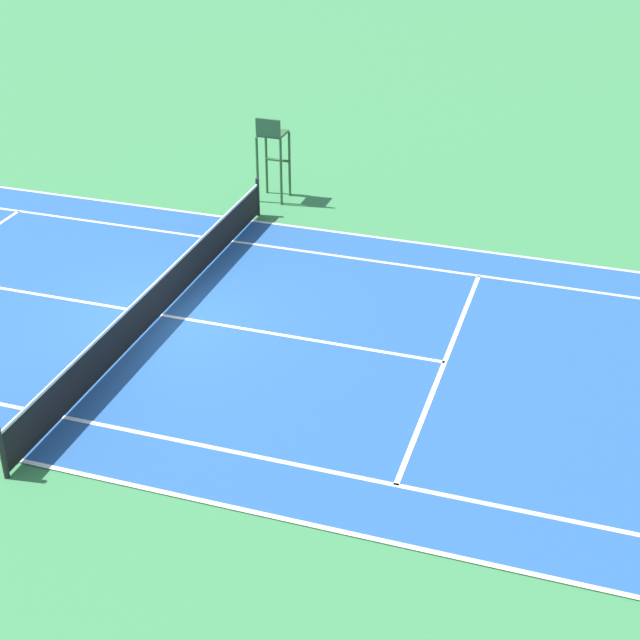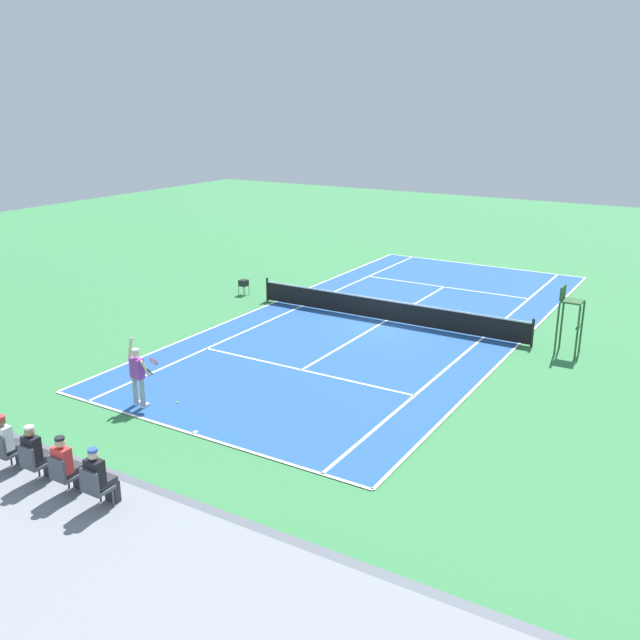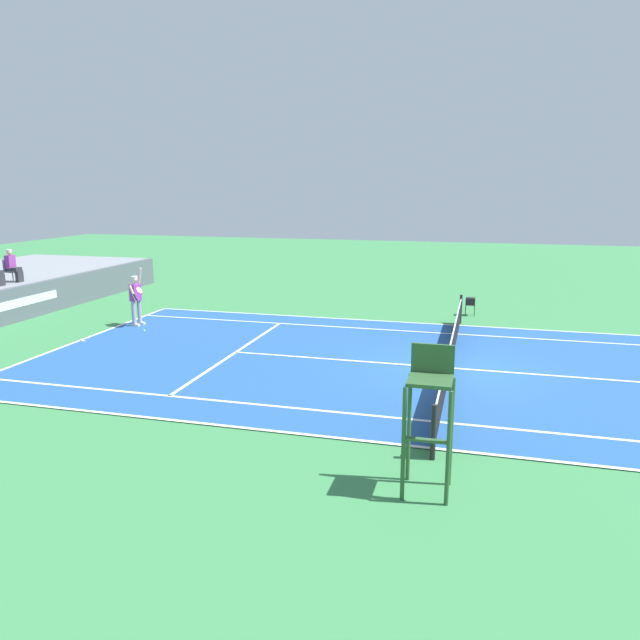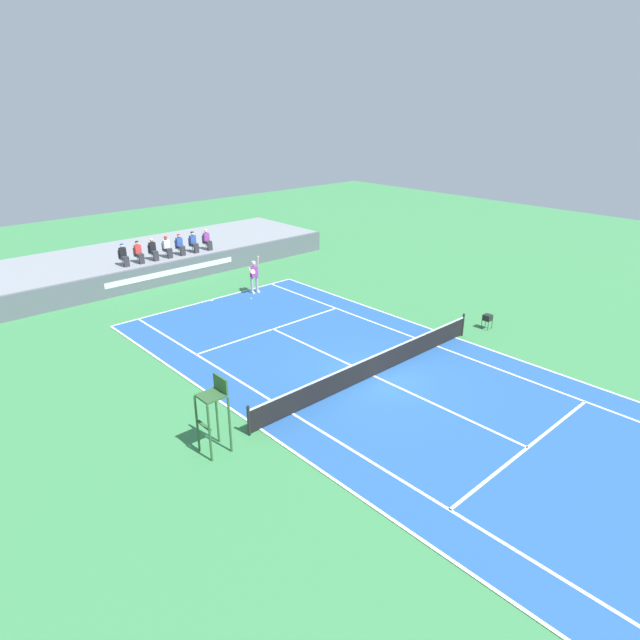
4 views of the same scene
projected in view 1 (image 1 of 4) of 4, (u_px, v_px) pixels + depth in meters
name	position (u px, v px, depth m)	size (l,w,h in m)	color
ground_plane	(162.00, 316.00, 21.22)	(80.00, 80.00, 0.00)	#387F47
court	(162.00, 316.00, 21.21)	(11.08, 23.88, 0.03)	#235193
net	(160.00, 295.00, 20.96)	(11.98, 0.10, 1.07)	black
umpire_chair	(272.00, 147.00, 26.35)	(0.77, 0.77, 2.44)	#2D562D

